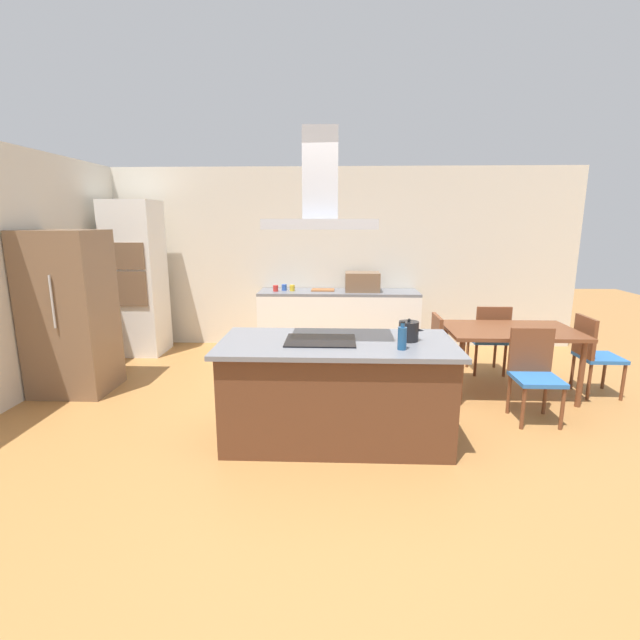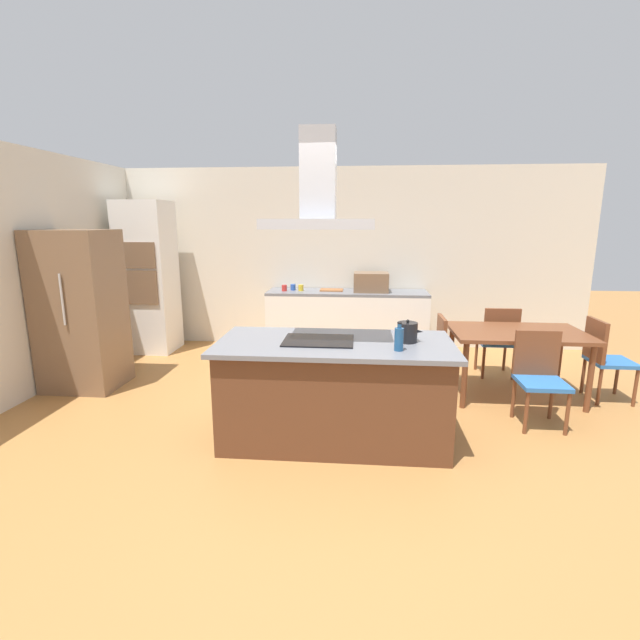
{
  "view_description": "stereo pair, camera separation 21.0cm",
  "coord_description": "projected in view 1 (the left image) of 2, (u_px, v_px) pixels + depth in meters",
  "views": [
    {
      "loc": [
        -0.0,
        -3.8,
        1.91
      ],
      "look_at": [
        -0.16,
        0.4,
        1.0
      ],
      "focal_mm": 25.6,
      "sensor_mm": 36.0,
      "label": 1
    },
    {
      "loc": [
        0.21,
        -3.78,
        1.91
      ],
      "look_at": [
        -0.16,
        0.4,
        1.0
      ],
      "focal_mm": 25.6,
      "sensor_mm": 36.0,
      "label": 2
    }
  ],
  "objects": [
    {
      "name": "range_hood",
      "position": [
        321.0,
        197.0,
        3.67
      ],
      "size": [
        0.9,
        0.55,
        0.78
      ],
      "color": "#ADADB2"
    },
    {
      "name": "dining_table",
      "position": [
        510.0,
        336.0,
        5.05
      ],
      "size": [
        1.4,
        0.9,
        0.75
      ],
      "color": "brown",
      "rests_on": "ground"
    },
    {
      "name": "refrigerator",
      "position": [
        70.0,
        313.0,
        5.09
      ],
      "size": [
        0.8,
        0.73,
        1.82
      ],
      "color": "brown",
      "rests_on": "ground"
    },
    {
      "name": "tea_kettle",
      "position": [
        409.0,
        331.0,
        3.92
      ],
      "size": [
        0.22,
        0.17,
        0.2
      ],
      "color": "black",
      "rests_on": "kitchen_island"
    },
    {
      "name": "back_counter",
      "position": [
        339.0,
        321.0,
        6.83
      ],
      "size": [
        2.35,
        0.62,
        0.9
      ],
      "color": "white",
      "rests_on": "ground"
    },
    {
      "name": "chair_at_left_end",
      "position": [
        426.0,
        349.0,
        5.12
      ],
      "size": [
        0.42,
        0.42,
        0.89
      ],
      "color": "#2D6BB7",
      "rests_on": "ground"
    },
    {
      "name": "countertop_microwave",
      "position": [
        362.0,
        282.0,
        6.69
      ],
      "size": [
        0.5,
        0.38,
        0.28
      ],
      "primitive_type": "cube",
      "color": "brown",
      "rests_on": "back_counter"
    },
    {
      "name": "cooktop",
      "position": [
        321.0,
        341.0,
        3.93
      ],
      "size": [
        0.6,
        0.44,
        0.01
      ],
      "primitive_type": "cube",
      "color": "black",
      "rests_on": "kitchen_island"
    },
    {
      "name": "olive_oil_bottle",
      "position": [
        402.0,
        338.0,
        3.66
      ],
      "size": [
        0.07,
        0.07,
        0.23
      ],
      "color": "navy",
      "rests_on": "kitchen_island"
    },
    {
      "name": "coffee_mug_yellow",
      "position": [
        292.0,
        288.0,
        6.74
      ],
      "size": [
        0.08,
        0.08,
        0.09
      ],
      "primitive_type": "cylinder",
      "color": "gold",
      "rests_on": "back_counter"
    },
    {
      "name": "kitchen_island",
      "position": [
        337.0,
        390.0,
        4.02
      ],
      "size": [
        2.03,
        0.98,
        0.9
      ],
      "color": "#59331E",
      "rests_on": "ground"
    },
    {
      "name": "wall_oven_stack",
      "position": [
        137.0,
        279.0,
        6.57
      ],
      "size": [
        0.7,
        0.66,
        2.2
      ],
      "color": "white",
      "rests_on": "ground"
    },
    {
      "name": "coffee_mug_red",
      "position": [
        276.0,
        288.0,
        6.7
      ],
      "size": [
        0.08,
        0.08,
        0.09
      ],
      "primitive_type": "cylinder",
      "color": "red",
      "rests_on": "back_counter"
    },
    {
      "name": "cutting_board",
      "position": [
        323.0,
        290.0,
        6.79
      ],
      "size": [
        0.34,
        0.24,
        0.02
      ],
      "primitive_type": "cube",
      "color": "#995B33",
      "rests_on": "back_counter"
    },
    {
      "name": "coffee_mug_blue",
      "position": [
        284.0,
        287.0,
        6.79
      ],
      "size": [
        0.08,
        0.08,
        0.09
      ],
      "primitive_type": "cylinder",
      "color": "#2D56B2",
      "rests_on": "back_counter"
    },
    {
      "name": "chair_at_right_end",
      "position": [
        593.0,
        351.0,
        5.05
      ],
      "size": [
        0.42,
        0.42,
        0.89
      ],
      "color": "#2D6BB7",
      "rests_on": "ground"
    },
    {
      "name": "wall_back",
      "position": [
        338.0,
        258.0,
        7.0
      ],
      "size": [
        7.2,
        0.1,
        2.7
      ],
      "primitive_type": "cube",
      "color": "beige",
      "rests_on": "ground"
    },
    {
      "name": "chair_facing_island",
      "position": [
        534.0,
        369.0,
        4.43
      ],
      "size": [
        0.42,
        0.42,
        0.89
      ],
      "color": "#2D6BB7",
      "rests_on": "ground"
    },
    {
      "name": "wall_left",
      "position": [
        19.0,
        274.0,
        4.93
      ],
      "size": [
        0.1,
        8.8,
        2.7
      ],
      "primitive_type": "cube",
      "color": "beige",
      "rests_on": "ground"
    },
    {
      "name": "ground",
      "position": [
        337.0,
        381.0,
        5.58
      ],
      "size": [
        16.0,
        16.0,
        0.0
      ],
      "primitive_type": "plane",
      "color": "#AD753D"
    },
    {
      "name": "chair_facing_back_wall",
      "position": [
        490.0,
        335.0,
        5.73
      ],
      "size": [
        0.42,
        0.42,
        0.89
      ],
      "color": "#2D6BB7",
      "rests_on": "ground"
    }
  ]
}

